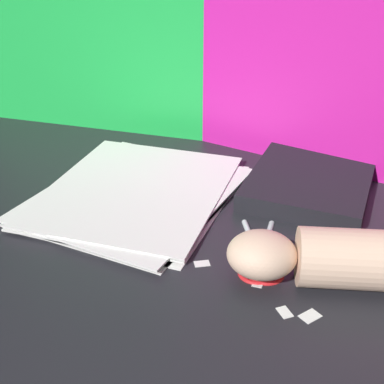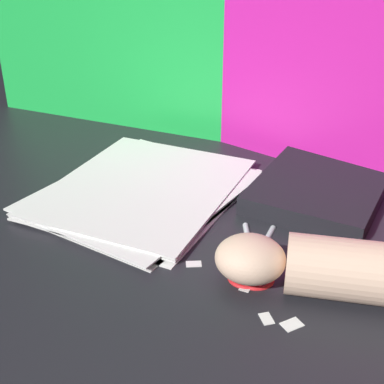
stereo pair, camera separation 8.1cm
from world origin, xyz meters
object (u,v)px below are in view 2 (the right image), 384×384
Objects in this scene: book_closed at (321,187)px; paper_stack at (144,190)px; scissors at (253,264)px; hand_forearm at (345,270)px.

paper_stack is at bearing -153.07° from book_closed.
scissors is (-0.02, -0.25, -0.01)m from book_closed.
paper_stack is at bearing 162.50° from hand_forearm.
hand_forearm is at bearing -68.92° from book_closed.
book_closed is 0.25m from scissors.
paper_stack is at bearing 155.49° from scissors.
hand_forearm is at bearing -17.50° from paper_stack.
hand_forearm reaches higher than book_closed.
book_closed reaches higher than paper_stack.
scissors is at bearing -95.57° from book_closed.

